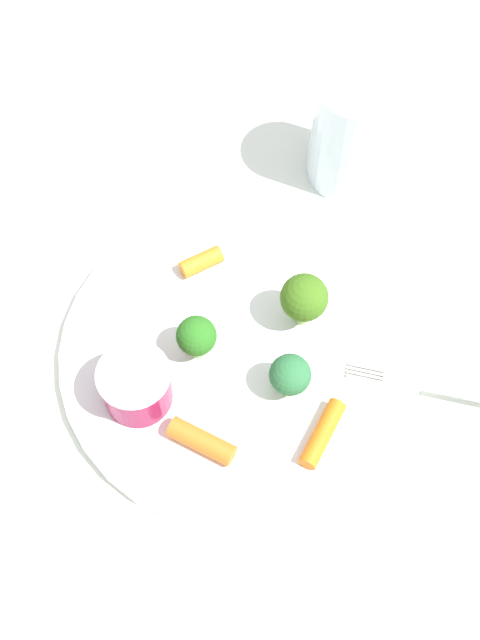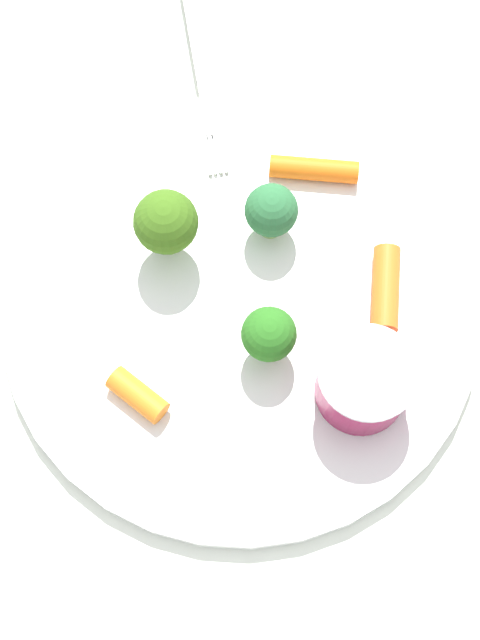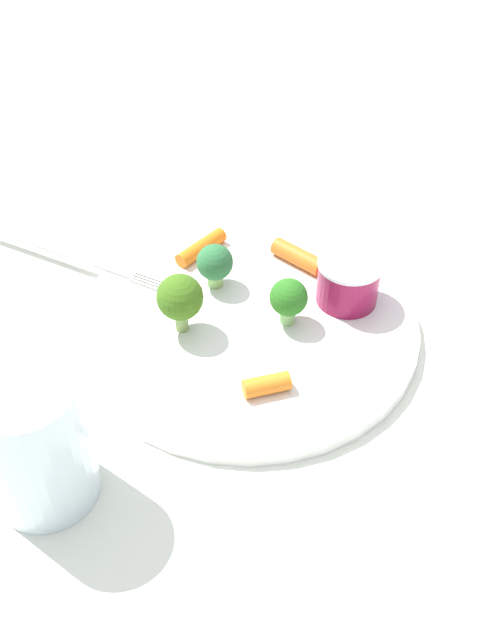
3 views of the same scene
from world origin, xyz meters
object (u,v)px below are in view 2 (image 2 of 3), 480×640
Objects in this scene: carrot_stick_2 at (138,395)px; broccoli_floret_0 at (269,335)px; plate at (241,305)px; carrot_stick_1 at (314,169)px; fork at (197,51)px; sauce_cup at (364,382)px; broccoli_floret_1 at (271,211)px; carrot_stick_0 at (386,289)px; broccoli_floret_2 at (166,223)px.

broccoli_floret_0 is at bearing 132.41° from carrot_stick_2.
carrot_stick_1 is at bearing 172.49° from plate.
fork is (-0.15, -0.09, 0.01)m from plate.
broccoli_floret_0 is 1.19× the size of carrot_stick_2.
sauce_cup is at bearing 29.82° from carrot_stick_1.
carrot_stick_1 is at bearing 59.79° from fork.
sauce_cup and broccoli_floret_1 have the same top height.
carrot_stick_0 is at bearing 54.30° from fork.
carrot_stick_0 is at bearing 97.06° from broccoli_floret_2.
broccoli_floret_2 reaches higher than carrot_stick_0.
broccoli_floret_2 is 1.50× the size of carrot_stick_2.
broccoli_floret_1 is at bearing -15.99° from carrot_stick_1.
broccoli_floret_2 is (-0.02, -0.05, 0.04)m from plate.
carrot_stick_1 is 0.32× the size of fork.
plate is 8.03× the size of carrot_stick_2.
broccoli_floret_2 is at bearing -40.31° from carrot_stick_1.
broccoli_floret_1 is 0.76× the size of broccoli_floret_2.
plate is 0.18m from fork.
broccoli_floret_0 is at bearing 5.99° from carrot_stick_1.
plate is at bearing -131.92° from broccoli_floret_0.
broccoli_floret_2 reaches higher than plate.
fork is at bearing -120.21° from carrot_stick_1.
plate is 0.06m from broccoli_floret_1.
sauce_cup is at bearing 84.26° from broccoli_floret_0.
fork reaches higher than plate.
broccoli_floret_2 is (-0.05, -0.14, 0.01)m from sauce_cup.
broccoli_floret_0 is 0.21m from fork.
carrot_stick_0 is 0.16m from carrot_stick_2.
broccoli_floret_1 reaches higher than fork.
carrot_stick_0 is at bearing 136.85° from broccoli_floret_0.
broccoli_floret_0 reaches higher than broccoli_floret_1.
broccoli_floret_0 is 0.09m from broccoli_floret_2.
sauce_cup is at bearing 112.25° from carrot_stick_2.
plate is at bearing -66.24° from carrot_stick_0.
broccoli_floret_0 is at bearing 48.08° from plate.
fork is (-0.06, -0.10, -0.01)m from carrot_stick_1.
fork is at bearing -166.78° from carrot_stick_2.
carrot_stick_0 is at bearing 47.13° from carrot_stick_1.
broccoli_floret_2 is 0.98× the size of carrot_stick_1.
carrot_stick_1 is at bearing 164.78° from carrot_stick_2.
broccoli_floret_2 reaches higher than broccoli_floret_0.
plate is 5.34× the size of broccoli_floret_2.
broccoli_floret_0 is 0.25× the size of fork.
broccoli_floret_0 is 1.03× the size of broccoli_floret_1.
carrot_stick_0 is (-0.06, -0.01, -0.01)m from sauce_cup.
carrot_stick_1 is at bearing -132.87° from carrot_stick_0.
fork is (-0.23, -0.05, -0.01)m from carrot_stick_2.
broccoli_floret_0 is 0.12m from carrot_stick_1.
fork is at bearing -136.72° from sauce_cup.
sauce_cup is at bearing 71.18° from broccoli_floret_2.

